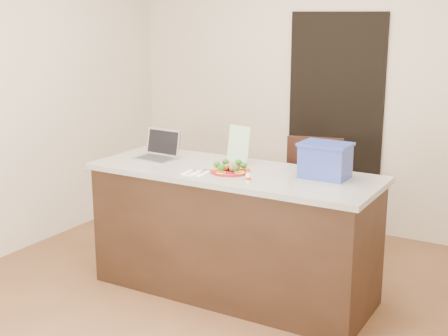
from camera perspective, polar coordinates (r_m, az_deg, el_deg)
The scene contains 16 objects.
ground at distance 4.48m, azimuth -0.78°, elevation -12.37°, with size 4.00×4.00×0.00m, color brown.
room_shell at distance 4.03m, azimuth -0.85°, elevation 8.75°, with size 4.00×4.00×4.00m.
doorway at distance 5.85m, azimuth 10.06°, elevation 4.07°, with size 0.90×0.02×2.00m, color black.
island at distance 4.49m, azimuth 0.85°, elevation -5.85°, with size 2.06×0.76×0.92m.
plate at distance 4.30m, azimuth 0.57°, elevation -0.26°, with size 0.27×0.27×0.02m.
meatballs at distance 4.29m, azimuth 0.59°, elevation 0.09°, with size 0.11×0.10×0.04m.
broccoli at distance 4.28m, azimuth 0.58°, elevation 0.30°, with size 0.22×0.23×0.04m.
pepper_rings at distance 4.29m, azimuth 0.58°, elevation -0.13°, with size 0.27×0.26×0.01m.
napkin at distance 4.27m, azimuth -2.62°, elevation -0.48°, with size 0.15×0.15×0.01m, color white.
fork at distance 4.28m, azimuth -2.80°, elevation -0.35°, with size 0.03×0.15×0.00m.
knife at distance 4.23m, azimuth -2.42°, elevation -0.49°, with size 0.04×0.21×0.01m.
yogurt_bottle at distance 4.05m, azimuth 2.24°, elevation -0.86°, with size 0.04×0.04×0.08m.
laptop at distance 4.73m, azimuth -5.96°, elevation 1.59°, with size 0.31×0.25×0.22m.
leaflet at distance 4.54m, azimuth 1.33°, elevation 2.16°, with size 0.19×0.00×0.27m, color white.
blue_box at distance 4.19m, azimuth 9.24°, elevation 0.71°, with size 0.33×0.24×0.24m.
chair at distance 5.08m, azimuth 7.70°, elevation -2.26°, with size 0.54×0.55×1.01m.
Camera 1 is at (2.06, -3.44, 1.99)m, focal length 50.00 mm.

